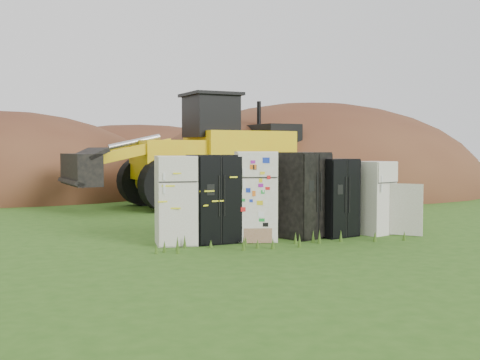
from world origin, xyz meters
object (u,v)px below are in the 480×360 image
object	(u,v)px
fridge_leftmost	(176,200)
fridge_black_right	(335,198)
fridge_open_door	(374,198)
wheel_loader	(184,150)
fridge_black_side	(214,199)
fridge_dark_mid	(304,195)
fridge_sticker	(255,196)

from	to	relation	value
fridge_leftmost	fridge_black_right	distance (m)	3.63
fridge_open_door	wheel_loader	bearing A→B (deg)	86.37
fridge_black_right	wheel_loader	xyz separation A→B (m)	(-1.66, 7.69, 1.06)
fridge_black_side	wheel_loader	distance (m)	7.86
fridge_dark_mid	fridge_black_right	xyz separation A→B (m)	(0.74, -0.02, -0.07)
fridge_sticker	fridge_dark_mid	xyz separation A→B (m)	(1.15, 0.05, -0.01)
fridge_black_right	wheel_loader	bearing A→B (deg)	85.35
fridge_sticker	fridge_black_right	world-z (taller)	fridge_sticker
fridge_black_side	wheel_loader	bearing A→B (deg)	74.28
fridge_dark_mid	fridge_open_door	distance (m)	1.78
fridge_dark_mid	fridge_open_door	bearing A→B (deg)	-24.13
fridge_leftmost	fridge_dark_mid	size ratio (longest dim) A/B	0.96
fridge_leftmost	fridge_sticker	distance (m)	1.73
fridge_dark_mid	wheel_loader	world-z (taller)	wheel_loader
fridge_dark_mid	fridge_open_door	size ratio (longest dim) A/B	1.13
fridge_leftmost	fridge_black_right	xyz separation A→B (m)	(3.63, 0.02, -0.04)
fridge_open_door	fridge_black_right	bearing A→B (deg)	158.65
fridge_leftmost	wheel_loader	bearing A→B (deg)	80.82
fridge_dark_mid	fridge_black_side	bearing A→B (deg)	156.88
fridge_black_side	fridge_dark_mid	size ratio (longest dim) A/B	0.97
fridge_black_right	fridge_leftmost	bearing A→B (deg)	163.46
fridge_leftmost	fridge_open_door	size ratio (longest dim) A/B	1.09
fridge_open_door	wheel_loader	distance (m)	8.19
fridge_black_right	fridge_black_side	bearing A→B (deg)	163.57
wheel_loader	fridge_black_side	bearing A→B (deg)	-106.65
wheel_loader	fridge_dark_mid	bearing A→B (deg)	-91.25
fridge_sticker	fridge_leftmost	bearing A→B (deg)	-167.30
fridge_black_right	fridge_open_door	size ratio (longest dim) A/B	1.04
fridge_black_right	wheel_loader	world-z (taller)	wheel_loader
fridge_leftmost	wheel_loader	world-z (taller)	wheel_loader
fridge_black_right	wheel_loader	size ratio (longest dim) A/B	0.22
fridge_leftmost	fridge_open_door	bearing A→B (deg)	5.75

